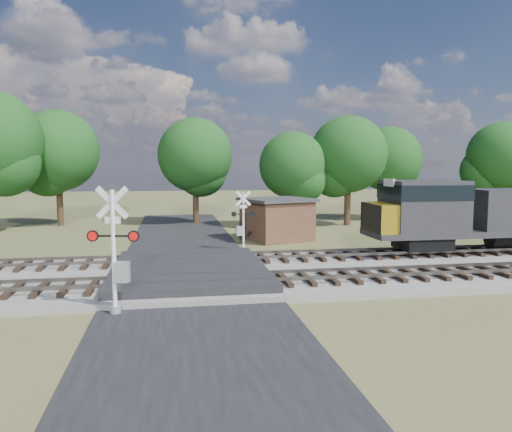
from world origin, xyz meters
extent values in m
plane|color=#464C28|center=(0.00, 0.00, 0.00)|extent=(160.00, 160.00, 0.00)
cube|color=gray|center=(10.00, 0.50, 0.15)|extent=(140.00, 10.00, 0.30)
cube|color=black|center=(0.00, 0.00, 0.04)|extent=(7.00, 60.00, 0.08)
cube|color=#262628|center=(0.00, 0.50, 0.32)|extent=(7.00, 9.00, 0.62)
cube|color=black|center=(2.00, -2.00, 0.39)|extent=(44.00, 2.60, 0.18)
cube|color=#5C554F|center=(10.00, -2.72, 0.55)|extent=(140.00, 0.08, 0.15)
cube|color=#5C554F|center=(10.00, -1.28, 0.55)|extent=(140.00, 0.08, 0.15)
cube|color=black|center=(2.00, 3.00, 0.39)|extent=(44.00, 2.60, 0.18)
cube|color=#5C554F|center=(10.00, 2.28, 0.55)|extent=(140.00, 0.08, 0.15)
cube|color=#5C554F|center=(10.00, 3.72, 0.55)|extent=(140.00, 0.08, 0.15)
cylinder|color=silver|center=(-2.80, -4.83, 2.23)|extent=(0.16, 0.16, 4.45)
cylinder|color=#94979A|center=(-2.80, -4.83, 0.17)|extent=(0.40, 0.40, 0.33)
cube|color=silver|center=(-2.80, -4.83, 4.01)|extent=(1.15, 0.28, 1.16)
cube|color=silver|center=(-2.80, -4.83, 4.01)|extent=(1.15, 0.28, 1.16)
cube|color=silver|center=(-2.80, -4.83, 3.39)|extent=(0.55, 0.14, 0.24)
cube|color=black|center=(-2.80, -4.83, 2.84)|extent=(1.76, 0.42, 0.07)
cylinder|color=red|center=(-3.51, -4.69, 2.84)|extent=(0.41, 0.19, 0.40)
cylinder|color=red|center=(-2.09, -4.98, 2.84)|extent=(0.41, 0.19, 0.40)
cube|color=#94979A|center=(-2.53, -4.89, 1.56)|extent=(0.56, 0.43, 0.72)
cylinder|color=silver|center=(3.57, 7.45, 1.81)|extent=(0.13, 0.13, 3.63)
cylinder|color=#94979A|center=(3.57, 7.45, 0.14)|extent=(0.33, 0.33, 0.27)
cube|color=silver|center=(3.57, 7.45, 3.27)|extent=(0.95, 0.09, 0.95)
cube|color=silver|center=(3.57, 7.45, 3.27)|extent=(0.95, 0.09, 0.95)
cube|color=silver|center=(3.57, 7.45, 2.77)|extent=(0.45, 0.05, 0.20)
cube|color=black|center=(3.57, 7.45, 2.31)|extent=(1.45, 0.13, 0.05)
cylinder|color=red|center=(4.16, 7.48, 2.31)|extent=(0.33, 0.11, 0.33)
cylinder|color=red|center=(2.98, 7.42, 2.31)|extent=(0.33, 0.11, 0.33)
cube|color=#94979A|center=(3.34, 7.43, 1.27)|extent=(0.42, 0.29, 0.59)
cube|color=#442B1D|center=(6.55, 11.59, 1.38)|extent=(4.99, 4.99, 2.77)
cube|color=#2F2F32|center=(6.55, 11.59, 2.87)|extent=(5.49, 5.49, 0.20)
cylinder|color=black|center=(-10.40, 22.96, 2.51)|extent=(0.56, 0.56, 5.02)
sphere|color=#163B13|center=(-10.40, 22.96, 6.53)|extent=(7.03, 7.03, 7.03)
cylinder|color=black|center=(1.38, 22.36, 2.37)|extent=(0.56, 0.56, 4.74)
sphere|color=#163B13|center=(1.38, 22.36, 6.17)|extent=(6.64, 6.64, 6.64)
cylinder|color=black|center=(9.36, 18.47, 2.03)|extent=(0.56, 0.56, 4.05)
sphere|color=#163B13|center=(9.36, 18.47, 5.27)|extent=(5.67, 5.67, 5.67)
cylinder|color=black|center=(14.47, 19.00, 2.40)|extent=(0.56, 0.56, 4.79)
sphere|color=#163B13|center=(14.47, 19.00, 6.23)|extent=(6.71, 6.71, 6.71)
cylinder|color=black|center=(20.00, 22.91, 2.25)|extent=(0.56, 0.56, 4.49)
sphere|color=#163B13|center=(20.00, 22.91, 5.84)|extent=(6.29, 6.29, 6.29)
cylinder|color=black|center=(30.73, 20.98, 2.36)|extent=(0.56, 0.56, 4.72)
sphere|color=#163B13|center=(30.73, 20.98, 6.14)|extent=(6.61, 6.61, 6.61)
camera|label=1|loc=(-0.76, -22.70, 5.33)|focal=35.00mm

